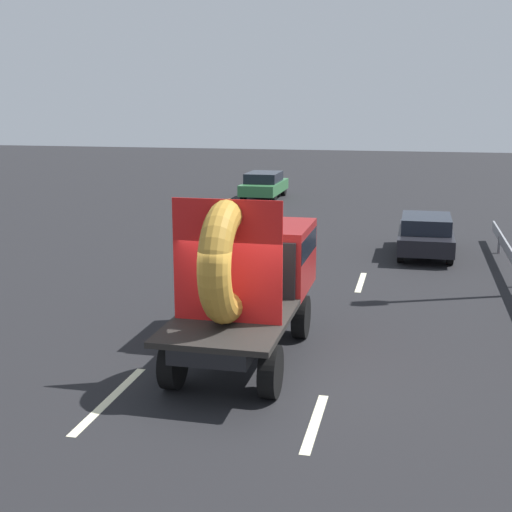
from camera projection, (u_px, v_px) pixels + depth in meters
ground_plane at (253, 379)px, 12.26m from camera, size 120.00×120.00×0.00m
flatbed_truck at (251, 271)px, 13.42m from camera, size 2.02×4.98×3.23m
distant_sedan at (426, 234)px, 22.11m from camera, size 1.68×3.91×1.28m
lane_dash_left_near at (110, 399)px, 11.44m from camera, size 0.16×2.72×0.01m
lane_dash_left_far at (237, 278)px, 19.35m from camera, size 0.16×2.93×0.01m
lane_dash_right_near at (315, 423)px, 10.60m from camera, size 0.16×2.05×0.01m
lane_dash_right_far at (361, 282)px, 18.86m from camera, size 0.16×2.13×0.01m
oncoming_car at (264, 184)px, 35.09m from camera, size 1.75×4.09×1.33m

